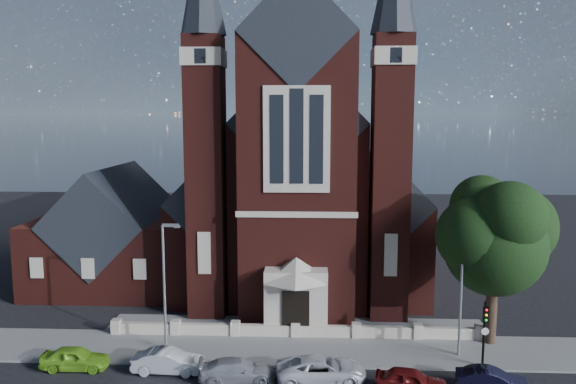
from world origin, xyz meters
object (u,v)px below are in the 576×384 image
Objects in this scene: parish_hall at (115,238)px; car_silver_b at (237,370)px; traffic_signal at (485,326)px; street_tree at (498,239)px; church at (301,184)px; car_dark_red at (411,381)px; car_silver_a at (168,361)px; car_lime_van at (75,358)px; car_white_suv at (321,370)px; street_lamp_right at (463,284)px; car_navy at (492,381)px; street_lamp_left at (165,280)px.

parish_hall reaches higher than car_silver_b.
traffic_signal is 14.34m from car_silver_b.
church is at bearing 126.17° from street_tree.
parish_hall is 3.21× the size of car_dark_red.
street_tree is at bearing -75.84° from car_silver_a.
street_tree reaches higher than car_dark_red.
traffic_signal is (-1.60, -3.28, -4.38)m from street_tree.
car_lime_van is (3.39, -16.66, -3.35)m from parish_hall.
car_silver_b is at bearing -171.24° from traffic_signal.
traffic_signal is 0.94× the size of car_silver_b.
street_lamp_right is at bearing -72.80° from car_white_suv.
car_silver_b is (9.57, -1.08, -0.04)m from car_lime_van.
car_silver_a is at bearing 97.17° from car_navy.
car_silver_a is at bearing -166.94° from street_tree.
street_lamp_left is 7.31m from car_silver_b.
street_tree is 2.15× the size of car_white_suv.
street_lamp_right is at bearing 120.01° from traffic_signal.
car_white_suv is at bearing -157.08° from street_lamp_right.
traffic_signal is at bearing -61.80° from church.
church reaches higher than street_lamp_left.
car_navy is at bearing -94.87° from car_lime_van.
car_white_suv is at bearing -167.89° from traffic_signal.
car_navy is (0.54, -4.34, -3.98)m from street_lamp_right.
street_lamp_right is (10.09, -18.94, -3.59)m from church.
car_silver_b is 0.86× the size of car_white_suv.
traffic_signal reaches higher than car_lime_van.
car_dark_red is at bearing -74.96° from church.
street_lamp_right is (-2.51, -1.71, -2.36)m from street_tree.
street_tree is (28.60, -12.29, 2.95)m from parish_hall.
car_silver_b is at bearing -164.11° from street_lamp_right.
street_tree is 2.86× the size of car_navy.
car_silver_b is (4.08, -0.87, -0.05)m from car_silver_a.
car_white_suv is (-9.41, -2.02, -1.89)m from traffic_signal.
street_lamp_left is 19.46m from car_navy.
car_silver_b is (-14.04, -2.16, -1.96)m from traffic_signal.
car_silver_b is at bearing -101.00° from car_silver_a.
car_dark_red reaches higher than car_navy.
car_dark_red is at bearing -129.24° from street_lamp_right.
car_navy is (23.25, -1.68, -0.04)m from car_lime_van.
street_tree is 20.71m from street_lamp_left.
street_lamp_left reaches higher than car_white_suv.
car_navy is at bearing -97.93° from car_silver_b.
traffic_signal reaches higher than car_silver_a.
street_tree is 17.73m from car_silver_b.
church is at bearing 118.04° from street_lamp_right.
street_lamp_right reaches higher than car_silver_a.
street_lamp_right is (18.00, 0.00, 0.00)m from street_lamp_left.
street_lamp_left is (-7.91, -18.94, -3.59)m from church.
car_silver_a is 8.74m from car_white_suv.
car_navy is (4.31, 0.27, -0.03)m from car_dark_red.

